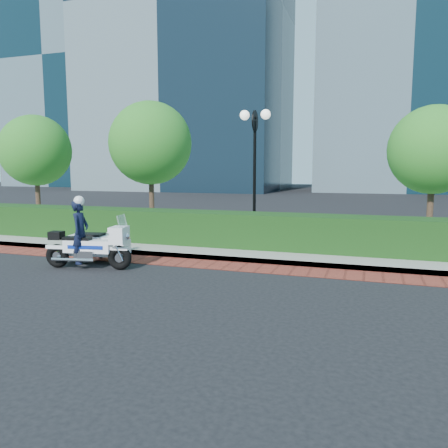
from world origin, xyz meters
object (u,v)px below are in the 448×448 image
(tree_a, at_px, (36,151))
(tree_b, at_px, (151,143))
(lamppost, at_px, (255,153))
(police_motorcycle, at_px, (90,242))
(tree_c, at_px, (434,150))

(tree_a, xyz_separation_m, tree_b, (5.50, 0.00, 0.21))
(tree_a, relative_size, tree_b, 0.94)
(tree_a, bearing_deg, lamppost, -7.41)
(tree_b, bearing_deg, tree_a, 180.00)
(tree_b, distance_m, police_motorcycle, 6.85)
(tree_c, height_order, police_motorcycle, tree_c)
(tree_a, distance_m, police_motorcycle, 9.58)
(lamppost, xyz_separation_m, tree_b, (-4.50, 1.30, 0.48))
(lamppost, height_order, tree_a, tree_a)
(tree_b, relative_size, police_motorcycle, 2.19)
(tree_b, bearing_deg, lamppost, -16.11)
(police_motorcycle, bearing_deg, tree_b, 93.42)
(police_motorcycle, bearing_deg, tree_a, 128.91)
(tree_a, height_order, tree_c, tree_a)
(lamppost, relative_size, police_motorcycle, 1.89)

